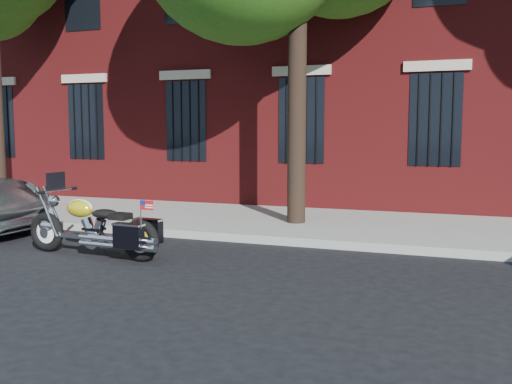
% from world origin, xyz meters
% --- Properties ---
extents(ground, '(120.00, 120.00, 0.00)m').
position_xyz_m(ground, '(0.00, 0.00, 0.00)').
color(ground, black).
rests_on(ground, ground).
extents(curb, '(40.00, 0.16, 0.15)m').
position_xyz_m(curb, '(0.00, 1.38, 0.07)').
color(curb, gray).
rests_on(curb, ground).
extents(sidewalk, '(40.00, 3.60, 0.15)m').
position_xyz_m(sidewalk, '(0.00, 3.26, 0.07)').
color(sidewalk, gray).
rests_on(sidewalk, ground).
extents(motorcycle, '(2.57, 0.82, 1.31)m').
position_xyz_m(motorcycle, '(-1.74, -0.53, 0.44)').
color(motorcycle, black).
rests_on(motorcycle, ground).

